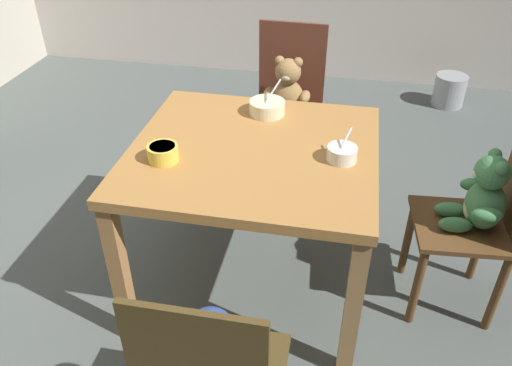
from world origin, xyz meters
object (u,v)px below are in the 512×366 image
Objects in this scene: dining_table at (254,168)px; teddy_chair_near_right at (481,208)px; metal_pail at (449,90)px; porridge_bowl_yellow_near_left at (163,153)px; porridge_bowl_cream_far_center at (268,107)px; teddy_chair_far_center at (287,99)px; porridge_bowl_white_near_right at (342,153)px.

teddy_chair_near_right is (0.92, 0.06, -0.11)m from dining_table.
dining_table is 4.07× the size of metal_pail.
teddy_chair_near_right is 1.28m from porridge_bowl_yellow_near_left.
metal_pail is (1.42, 2.31, -0.64)m from porridge_bowl_yellow_near_left.
porridge_bowl_cream_far_center is at bearing 89.17° from dining_table.
metal_pail is (1.09, 1.26, -0.41)m from teddy_chair_far_center.
teddy_chair_far_center is 5.78× the size of porridge_bowl_cream_far_center.
porridge_bowl_yellow_near_left is at bearing -168.73° from porridge_bowl_white_near_right.
metal_pail is (0.76, 2.18, -0.64)m from porridge_bowl_white_near_right.
porridge_bowl_yellow_near_left is at bearing -124.92° from porridge_bowl_cream_far_center.
porridge_bowl_cream_far_center reaches higher than metal_pail.
metal_pail is (1.10, 2.15, -0.51)m from dining_table.
teddy_chair_far_center reaches higher than porridge_bowl_yellow_near_left.
teddy_chair_far_center is at bearing -130.82° from metal_pail.
teddy_chair_near_right reaches higher than porridge_bowl_yellow_near_left.
porridge_bowl_white_near_right is at bearing 22.43° from teddy_chair_far_center.
teddy_chair_near_right is at bearing -15.10° from porridge_bowl_cream_far_center.
dining_table is 0.37m from porridge_bowl_white_near_right.
teddy_chair_far_center reaches higher than teddy_chair_near_right.
porridge_bowl_cream_far_center is at bearing 136.13° from porridge_bowl_white_near_right.
porridge_bowl_cream_far_center is at bearing -120.76° from metal_pail.
dining_table is at bearing -117.16° from metal_pail.
metal_pail is at bearing 59.24° from porridge_bowl_cream_far_center.
dining_table is 2.47m from metal_pail.
teddy_chair_far_center is 1.72m from metal_pail.
teddy_chair_far_center reaches higher than porridge_bowl_white_near_right.
teddy_chair_near_right is at bearing 3.62° from dining_table.
teddy_chair_near_right reaches higher than dining_table.
teddy_chair_near_right reaches higher than metal_pail.
porridge_bowl_yellow_near_left is at bearing -153.61° from dining_table.
dining_table is 0.92m from teddy_chair_near_right.
teddy_chair_near_right is at bearing -95.12° from metal_pail.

